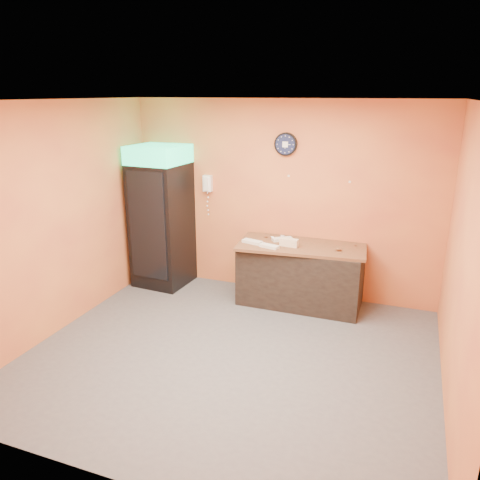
% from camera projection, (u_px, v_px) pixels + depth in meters
% --- Properties ---
extents(floor, '(4.50, 4.50, 0.00)m').
position_uv_depth(floor, '(231.00, 355.00, 5.36)').
color(floor, '#47474C').
rests_on(floor, ground).
extents(back_wall, '(4.50, 0.02, 2.80)m').
position_uv_depth(back_wall, '(281.00, 200.00, 6.72)').
color(back_wall, orange).
rests_on(back_wall, floor).
extents(left_wall, '(0.02, 4.00, 2.80)m').
position_uv_depth(left_wall, '(58.00, 219.00, 5.68)').
color(left_wall, orange).
rests_on(left_wall, floor).
extents(right_wall, '(0.02, 4.00, 2.80)m').
position_uv_depth(right_wall, '(463.00, 265.00, 4.18)').
color(right_wall, orange).
rests_on(right_wall, floor).
extents(ceiling, '(4.50, 4.00, 0.02)m').
position_uv_depth(ceiling, '(229.00, 100.00, 4.51)').
color(ceiling, white).
rests_on(ceiling, back_wall).
extents(beverage_cooler, '(0.80, 0.81, 2.14)m').
position_uv_depth(beverage_cooler, '(160.00, 219.00, 7.06)').
color(beverage_cooler, black).
rests_on(beverage_cooler, floor).
extents(prep_counter, '(1.68, 0.75, 0.84)m').
position_uv_depth(prep_counter, '(300.00, 276.00, 6.55)').
color(prep_counter, black).
rests_on(prep_counter, floor).
extents(wall_clock, '(0.32, 0.06, 0.32)m').
position_uv_depth(wall_clock, '(286.00, 144.00, 6.44)').
color(wall_clock, black).
rests_on(wall_clock, back_wall).
extents(wall_phone, '(0.13, 0.11, 0.24)m').
position_uv_depth(wall_phone, '(207.00, 183.00, 7.00)').
color(wall_phone, white).
rests_on(wall_phone, back_wall).
extents(butcher_paper, '(1.80, 0.97, 0.04)m').
position_uv_depth(butcher_paper, '(302.00, 246.00, 6.41)').
color(butcher_paper, brown).
rests_on(butcher_paper, prep_counter).
extents(sub_roll_stack, '(0.26, 0.11, 0.11)m').
position_uv_depth(sub_roll_stack, '(289.00, 243.00, 6.33)').
color(sub_roll_stack, beige).
rests_on(sub_roll_stack, butcher_paper).
extents(wrapped_sandwich_left, '(0.30, 0.18, 0.04)m').
position_uv_depth(wrapped_sandwich_left, '(252.00, 242.00, 6.47)').
color(wrapped_sandwich_left, silver).
rests_on(wrapped_sandwich_left, butcher_paper).
extents(wrapped_sandwich_mid, '(0.28, 0.16, 0.04)m').
position_uv_depth(wrapped_sandwich_mid, '(269.00, 246.00, 6.29)').
color(wrapped_sandwich_mid, silver).
rests_on(wrapped_sandwich_mid, butcher_paper).
extents(wrapped_sandwich_right, '(0.30, 0.25, 0.04)m').
position_uv_depth(wrapped_sandwich_right, '(282.00, 239.00, 6.58)').
color(wrapped_sandwich_right, silver).
rests_on(wrapped_sandwich_right, butcher_paper).
extents(kitchen_tool, '(0.07, 0.07, 0.07)m').
position_uv_depth(kitchen_tool, '(282.00, 237.00, 6.64)').
color(kitchen_tool, silver).
rests_on(kitchen_tool, butcher_paper).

